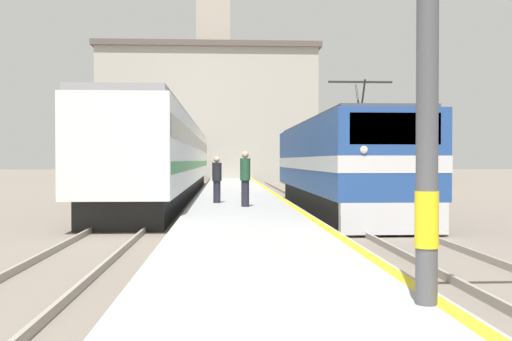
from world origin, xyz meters
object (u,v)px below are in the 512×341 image
Objects in this scene: locomotive_train at (337,165)px; clock_tower at (213,29)px; person_on_platform at (217,179)px; second_waiting_passenger at (245,177)px; passenger_train at (171,157)px.

clock_tower is (-5.39, 42.77, 14.49)m from locomotive_train.
clock_tower is (-0.85, 43.69, 14.97)m from person_on_platform.
second_waiting_passenger is (-3.59, -2.75, -0.38)m from locomotive_train.
second_waiting_passenger is 47.93m from clock_tower.
locomotive_train is at bearing 37.47° from second_waiting_passenger.
person_on_platform is at bearing -88.89° from clock_tower.
person_on_platform is (2.60, -11.11, -0.82)m from passenger_train.
second_waiting_passenger is at bearing -87.73° from clock_tower.
locomotive_train is 12.45m from passenger_train.
passenger_train is 20.58× the size of person_on_platform.
clock_tower reaches higher than person_on_platform.
passenger_train is 11.44m from person_on_platform.
clock_tower is at bearing 92.27° from second_waiting_passenger.
passenger_train is at bearing 105.35° from second_waiting_passenger.
locomotive_train is 4.53m from second_waiting_passenger.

